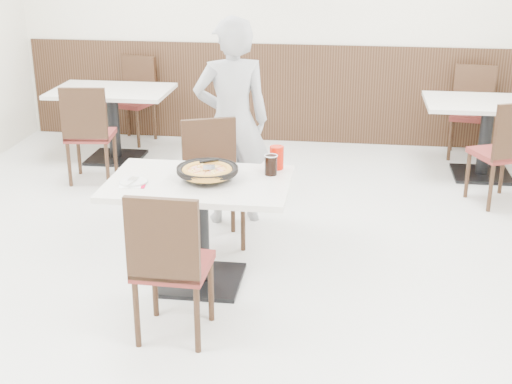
# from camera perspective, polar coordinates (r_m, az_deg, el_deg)

# --- Properties ---
(floor) EXTENTS (7.00, 7.00, 0.00)m
(floor) POSITION_cam_1_polar(r_m,az_deg,el_deg) (5.02, -1.60, -7.07)
(floor) COLOR #B3B3AF
(floor) RESTS_ON ground
(wall_back) EXTENTS (6.00, 0.04, 2.80)m
(wall_back) POSITION_cam_1_polar(r_m,az_deg,el_deg) (7.97, 2.47, 13.88)
(wall_back) COLOR beige
(wall_back) RESTS_ON floor
(wainscot_back) EXTENTS (5.90, 0.03, 1.10)m
(wainscot_back) POSITION_cam_1_polar(r_m,az_deg,el_deg) (8.10, 2.36, 7.88)
(wainscot_back) COLOR black
(wainscot_back) RESTS_ON floor
(main_table) EXTENTS (1.22, 0.82, 0.75)m
(main_table) POSITION_cam_1_polar(r_m,az_deg,el_deg) (4.85, -4.48, -3.25)
(main_table) COLOR silver
(main_table) RESTS_ON floor
(chair_near) EXTENTS (0.43, 0.43, 0.95)m
(chair_near) POSITION_cam_1_polar(r_m,az_deg,el_deg) (4.22, -6.64, -5.61)
(chair_near) COLOR black
(chair_near) RESTS_ON floor
(chair_far) EXTENTS (0.55, 0.55, 0.95)m
(chair_far) POSITION_cam_1_polar(r_m,az_deg,el_deg) (5.41, -3.35, 0.50)
(chair_far) COLOR black
(chair_far) RESTS_ON floor
(trivet) EXTENTS (0.13, 0.13, 0.04)m
(trivet) POSITION_cam_1_polar(r_m,az_deg,el_deg) (4.69, -4.21, 1.07)
(trivet) COLOR black
(trivet) RESTS_ON main_table
(pizza_pan) EXTENTS (0.32, 0.32, 0.01)m
(pizza_pan) POSITION_cam_1_polar(r_m,az_deg,el_deg) (4.71, -3.90, 1.48)
(pizza_pan) COLOR black
(pizza_pan) RESTS_ON trivet
(pizza) EXTENTS (0.35, 0.35, 0.02)m
(pizza) POSITION_cam_1_polar(r_m,az_deg,el_deg) (4.66, -3.93, 1.53)
(pizza) COLOR gold
(pizza) RESTS_ON pizza_pan
(pizza_server) EXTENTS (0.09, 0.11, 0.00)m
(pizza_server) POSITION_cam_1_polar(r_m,az_deg,el_deg) (4.67, -3.78, 1.99)
(pizza_server) COLOR silver
(pizza_server) RESTS_ON pizza
(napkin) EXTENTS (0.19, 0.19, 0.00)m
(napkin) POSITION_cam_1_polar(r_m,az_deg,el_deg) (4.70, -9.83, 0.67)
(napkin) COLOR white
(napkin) RESTS_ON main_table
(side_plate) EXTENTS (0.19, 0.19, 0.01)m
(side_plate) POSITION_cam_1_polar(r_m,az_deg,el_deg) (4.71, -9.78, 0.82)
(side_plate) COLOR silver
(side_plate) RESTS_ON napkin
(fork) EXTENTS (0.04, 0.14, 0.00)m
(fork) POSITION_cam_1_polar(r_m,az_deg,el_deg) (4.67, -9.89, 0.73)
(fork) COLOR silver
(fork) RESTS_ON side_plate
(cola_glass) EXTENTS (0.08, 0.08, 0.13)m
(cola_glass) POSITION_cam_1_polar(r_m,az_deg,el_deg) (4.78, 1.20, 2.14)
(cola_glass) COLOR black
(cola_glass) RESTS_ON main_table
(red_cup) EXTENTS (0.10, 0.10, 0.16)m
(red_cup) POSITION_cam_1_polar(r_m,az_deg,el_deg) (4.90, 1.67, 2.77)
(red_cup) COLOR #BA1203
(red_cup) RESTS_ON main_table
(diner_person) EXTENTS (0.71, 0.58, 1.69)m
(diner_person) POSITION_cam_1_polar(r_m,az_deg,el_deg) (5.75, -1.92, 5.61)
(diner_person) COLOR #A4A5A9
(diner_person) RESTS_ON floor
(bg_table_left) EXTENTS (1.26, 0.89, 0.75)m
(bg_table_left) POSITION_cam_1_polar(r_m,az_deg,el_deg) (7.61, -11.31, 5.31)
(bg_table_left) COLOR silver
(bg_table_left) RESTS_ON floor
(bg_chair_left_near) EXTENTS (0.47, 0.47, 0.95)m
(bg_chair_left_near) POSITION_cam_1_polar(r_m,az_deg,el_deg) (6.98, -13.10, 4.64)
(bg_chair_left_near) COLOR black
(bg_chair_left_near) RESTS_ON floor
(bg_chair_left_far) EXTENTS (0.52, 0.52, 0.95)m
(bg_chair_left_far) POSITION_cam_1_polar(r_m,az_deg,el_deg) (8.19, -9.94, 7.20)
(bg_chair_left_far) COLOR black
(bg_chair_left_far) RESTS_ON floor
(bg_table_right) EXTENTS (1.24, 0.87, 0.75)m
(bg_table_right) POSITION_cam_1_polar(r_m,az_deg,el_deg) (7.29, 17.85, 4.03)
(bg_table_right) COLOR silver
(bg_table_right) RESTS_ON floor
(bg_chair_right_near) EXTENTS (0.56, 0.56, 0.95)m
(bg_chair_right_near) POSITION_cam_1_polar(r_m,az_deg,el_deg) (6.59, 18.94, 3.10)
(bg_chair_right_near) COLOR black
(bg_chair_right_near) RESTS_ON floor
(bg_chair_right_far) EXTENTS (0.49, 0.49, 0.95)m
(bg_chair_right_far) POSITION_cam_1_polar(r_m,az_deg,el_deg) (7.84, 16.83, 6.03)
(bg_chair_right_far) COLOR black
(bg_chair_right_far) RESTS_ON floor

